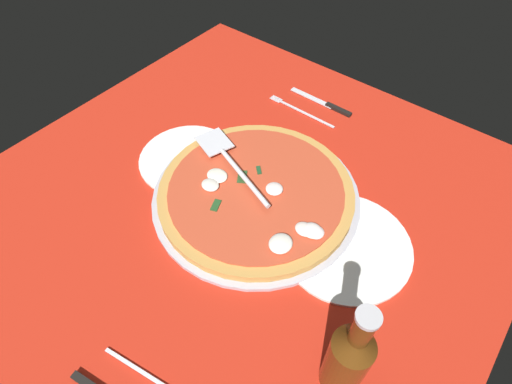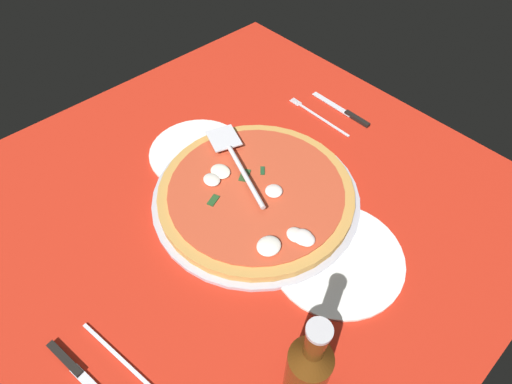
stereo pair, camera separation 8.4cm
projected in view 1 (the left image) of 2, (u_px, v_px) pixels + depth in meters
The scene contains 8 objects.
ground_plane at pixel (241, 203), 86.11cm from camera, with size 103.21×103.21×0.80cm, color red.
pizza_pan at pixel (256, 197), 85.76cm from camera, with size 42.44×42.44×1.29cm, color #B0B2C1.
dinner_plate_left at pixel (188, 159), 93.04cm from camera, with size 21.66×21.66×1.00cm, color white.
dinner_plate_right at pixel (346, 246), 78.27cm from camera, with size 24.71×24.71×1.00cm, color white.
pizza at pixel (256, 193), 84.34cm from camera, with size 39.81×39.81×3.32cm.
pizza_server at pixel (231, 161), 86.36cm from camera, with size 24.75×11.66×1.00cm.
place_setting_far at pixel (314, 109), 104.69cm from camera, with size 19.92×13.86×1.40cm.
beer_bottle at pixel (348, 358), 56.51cm from camera, with size 5.96×5.96×22.89cm.
Camera 1 is at (35.83, -40.24, 66.88)cm, focal length 29.21 mm.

